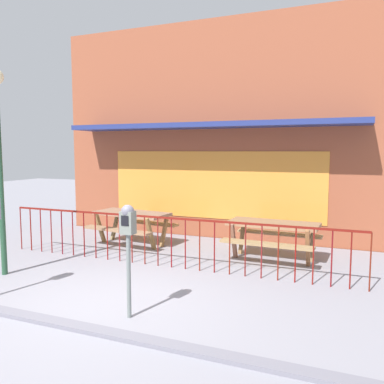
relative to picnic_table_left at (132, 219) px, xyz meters
The scene contains 7 objects.
ground 3.78m from the picnic_table_left, 65.87° to the right, with size 40.00×40.00×0.00m, color gray.
pub_storefront 3.07m from the picnic_table_left, 47.36° to the left, with size 8.57×1.41×5.44m.
patio_fence_front 2.04m from the picnic_table_left, 41.50° to the right, with size 7.22×0.04×0.97m.
picnic_table_left is the anchor object (origin of this frame).
picnic_table_right 3.35m from the picnic_table_left, ahead, with size 1.86×1.44×0.79m.
parking_meter_far 4.25m from the picnic_table_left, 59.73° to the right, with size 0.18×0.17×1.52m.
curb_edge 4.49m from the picnic_table_left, 69.94° to the right, with size 11.99×0.20×0.11m, color slate.
Camera 1 is at (3.31, -4.64, 2.22)m, focal length 37.21 mm.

